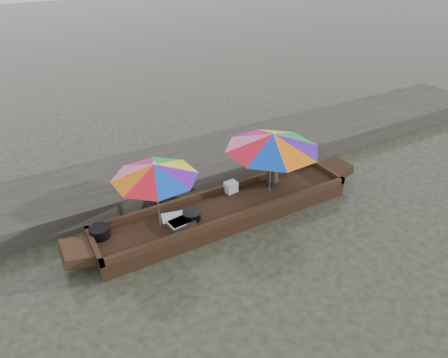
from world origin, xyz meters
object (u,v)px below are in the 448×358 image
charcoal_grill (192,216)px  supply_bag (231,187)px  tray_crayfish (181,223)px  tray_scallop (175,218)px  umbrella_stern (271,163)px  umbrella_bow (157,196)px  vendor (273,165)px  cooking_pot (100,232)px  boat_hull (226,212)px

charcoal_grill → supply_bag: 1.37m
tray_crayfish → tray_scallop: tray_crayfish is taller
tray_crayfish → umbrella_stern: size_ratio=0.25×
tray_crayfish → umbrella_bow: size_ratio=0.32×
tray_scallop → umbrella_bow: bearing=-162.0°
tray_crayfish → vendor: (2.60, 0.39, 0.48)m
umbrella_stern → vendor: bearing=45.2°
cooking_pot → supply_bag: bearing=2.3°
boat_hull → tray_scallop: bearing=174.3°
boat_hull → supply_bag: size_ratio=21.33×
supply_bag → umbrella_stern: bearing=-29.8°
tray_scallop → boat_hull: bearing=-5.7°
boat_hull → tray_crayfish: (-1.16, -0.12, 0.22)m
umbrella_bow → umbrella_stern: (2.74, 0.00, 0.00)m
tray_scallop → umbrella_stern: umbrella_stern is taller
tray_scallop → umbrella_bow: umbrella_bow is taller
supply_bag → charcoal_grill: bearing=-157.7°
charcoal_grill → umbrella_stern: size_ratio=0.17×
supply_bag → umbrella_bow: bearing=-167.0°
boat_hull → umbrella_bow: 1.84m
boat_hull → vendor: bearing=10.6°
tray_scallop → charcoal_grill: bearing=-30.6°
umbrella_bow → charcoal_grill: bearing=-5.7°
cooking_pot → umbrella_bow: bearing=-15.5°
cooking_pot → tray_crayfish: bearing=-15.6°
boat_hull → vendor: size_ratio=5.65×
cooking_pot → vendor: (4.17, -0.05, 0.42)m
vendor → umbrella_stern: bearing=7.0°
tray_crayfish → cooking_pot: bearing=164.4°
vendor → supply_bag: bearing=-47.9°
cooking_pot → umbrella_stern: size_ratio=0.19×
boat_hull → tray_scallop: 1.23m
supply_bag → vendor: 1.14m
supply_bag → tray_crayfish: bearing=-159.9°
boat_hull → umbrella_bow: umbrella_bow is taller
tray_crayfish → tray_scallop: size_ratio=1.00×
boat_hull → tray_crayfish: 1.19m
charcoal_grill → umbrella_stern: bearing=1.9°
vendor → umbrella_bow: (-3.01, -0.27, 0.25)m
charcoal_grill → umbrella_bow: (-0.69, 0.07, 0.69)m
boat_hull → tray_crayfish: bearing=-174.3°
tray_crayfish → vendor: size_ratio=0.51×
cooking_pot → supply_bag: (3.12, 0.13, 0.02)m
supply_bag → vendor: size_ratio=0.26×
supply_bag → umbrella_stern: 1.11m
tray_scallop → supply_bag: bearing=11.7°
tray_crayfish → supply_bag: bearing=20.1°
boat_hull → umbrella_stern: bearing=0.0°
tray_crayfish → supply_bag: size_ratio=1.93×
boat_hull → supply_bag: 0.67m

